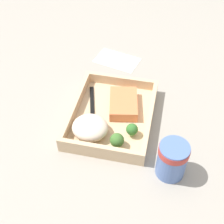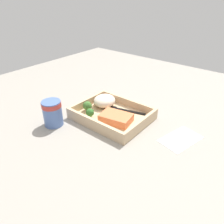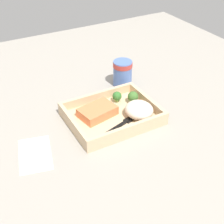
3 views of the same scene
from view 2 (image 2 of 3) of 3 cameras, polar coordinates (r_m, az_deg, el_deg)
name	(u,v)px [view 2 (image 2 of 3)]	position (r cm, az deg, el deg)	size (l,w,h in cm)	color
ground_plane	(112,120)	(85.38, 0.00, -2.15)	(160.00, 160.00, 2.00)	gray
takeout_tray	(112,117)	(84.54, 0.00, -1.23)	(27.47, 21.71, 1.20)	tan
tray_rim	(112,112)	(83.45, 0.00, 0.02)	(27.47, 21.71, 3.08)	tan
salmon_fillet	(116,118)	(79.81, 1.06, -1.57)	(11.15, 7.54, 2.92)	#E27747
mashed_potatoes	(104,101)	(89.98, -1.98, 2.97)	(8.68, 9.29, 4.72)	beige
broccoli_floret_1	(87,106)	(86.80, -6.46, 1.57)	(3.57, 3.57, 4.05)	#8AAB59
broccoli_floret_2	(90,113)	(82.31, -5.78, -0.18)	(3.08, 3.08, 3.69)	#84AD5F
fork	(124,110)	(87.52, 3.09, 0.52)	(15.64, 5.94, 0.44)	black
paper_cup	(52,112)	(81.17, -15.31, 0.04)	(7.01, 7.01, 9.55)	#4F6DAE
receipt_slip	(181,139)	(77.13, 17.49, -6.70)	(8.60, 14.16, 0.24)	white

